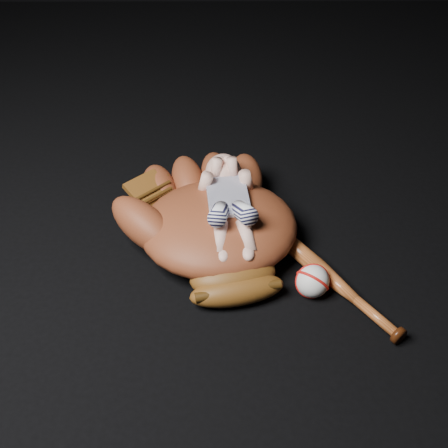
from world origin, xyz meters
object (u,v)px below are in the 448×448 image
object	(u,v)px
baseball_glove	(219,221)
newborn_baby	(229,203)
baseball_bat	(327,275)
baseball	(312,281)

from	to	relation	value
baseball_glove	newborn_baby	xyz separation A→B (m)	(0.02, 0.01, 0.05)
baseball_bat	newborn_baby	bearing A→B (deg)	149.95
newborn_baby	baseball_bat	size ratio (longest dim) A/B	0.76
baseball_bat	baseball	distance (m)	0.06
baseball_glove	baseball_bat	bearing A→B (deg)	-38.71
baseball_glove	baseball	xyz separation A→B (m)	(0.21, -0.16, -0.05)
newborn_baby	baseball_bat	distance (m)	0.28
newborn_baby	baseball	distance (m)	0.27
baseball_glove	newborn_baby	bearing A→B (deg)	3.66
baseball_glove	newborn_baby	size ratio (longest dim) A/B	1.57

